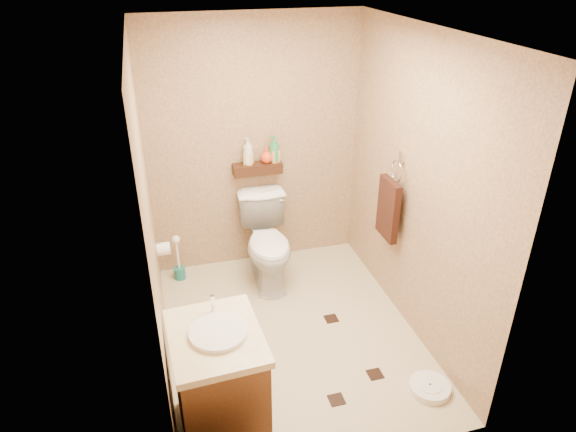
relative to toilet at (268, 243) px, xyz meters
name	(u,v)px	position (x,y,z in m)	size (l,w,h in m)	color
ground	(291,334)	(-0.01, -0.83, -0.41)	(2.50, 2.50, 0.00)	beige
wall_back	(255,147)	(-0.01, 0.42, 0.79)	(2.00, 0.04, 2.40)	tan
wall_front	(358,309)	(-0.01, -2.08, 0.79)	(2.00, 0.04, 2.40)	tan
wall_left	(150,223)	(-1.01, -0.83, 0.79)	(0.04, 2.50, 2.40)	tan
wall_right	(416,190)	(0.99, -0.83, 0.79)	(0.04, 2.50, 2.40)	tan
ceiling	(292,31)	(-0.01, -0.83, 1.99)	(2.00, 2.50, 0.02)	white
wall_shelf	(257,168)	(-0.01, 0.34, 0.61)	(0.46, 0.14, 0.10)	#3B2110
floor_accents	(297,339)	(0.02, -0.92, -0.40)	(1.08, 1.45, 0.01)	black
toilet	(268,243)	(0.00, 0.00, 0.00)	(0.45, 0.80, 0.81)	white
vanity	(219,383)	(-0.71, -1.62, 0.01)	(0.58, 0.69, 0.94)	brown
bathroom_scale	(430,387)	(0.79, -1.69, -0.38)	(0.34, 0.34, 0.06)	white
toilet_brush	(179,264)	(-0.83, 0.24, -0.24)	(0.11, 0.11, 0.48)	#1B6E68
towel_ring	(389,206)	(0.91, -0.58, 0.54)	(0.12, 0.30, 0.76)	silver
toilet_paper	(163,249)	(-0.95, -0.18, 0.19)	(0.12, 0.11, 0.12)	white
bottle_a	(248,152)	(-0.09, 0.34, 0.79)	(0.10, 0.10, 0.25)	silver
bottle_b	(249,156)	(-0.09, 0.34, 0.75)	(0.08, 0.08, 0.17)	yellow
bottle_c	(267,155)	(0.08, 0.34, 0.74)	(0.12, 0.12, 0.15)	red
bottle_d	(274,149)	(0.16, 0.34, 0.79)	(0.10, 0.10, 0.25)	#2D884D
bottle_e	(274,153)	(0.16, 0.34, 0.75)	(0.08, 0.08, 0.18)	#F3A251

